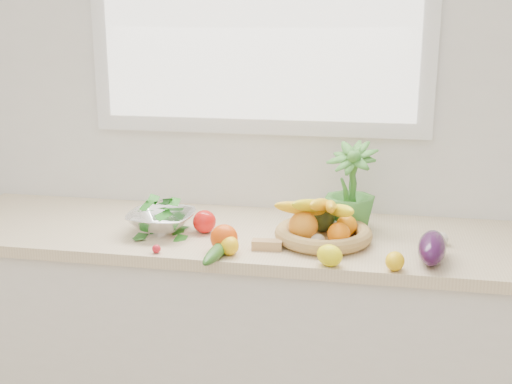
% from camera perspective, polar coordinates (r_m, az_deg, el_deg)
% --- Properties ---
extents(back_wall, '(4.50, 0.02, 2.70)m').
position_cam_1_polar(back_wall, '(2.48, 0.26, 8.69)').
color(back_wall, white).
rests_on(back_wall, ground).
extents(counter_cabinet, '(2.20, 0.58, 0.86)m').
position_cam_1_polar(counter_cabinet, '(2.47, -1.08, -13.82)').
color(counter_cabinet, silver).
rests_on(counter_cabinet, ground).
extents(countertop, '(2.24, 0.62, 0.04)m').
position_cam_1_polar(countertop, '(2.29, -1.14, -3.92)').
color(countertop, beige).
rests_on(countertop, counter_cabinet).
extents(orange_loose, '(0.12, 0.12, 0.09)m').
position_cam_1_polar(orange_loose, '(2.07, -2.85, -4.11)').
color(orange_loose, '#E44607').
rests_on(orange_loose, countertop).
extents(lemon_a, '(0.09, 0.10, 0.06)m').
position_cam_1_polar(lemon_a, '(2.05, -2.42, -4.75)').
color(lemon_a, yellow).
rests_on(lemon_a, countertop).
extents(lemon_b, '(0.07, 0.08, 0.06)m').
position_cam_1_polar(lemon_b, '(1.97, 12.25, -6.03)').
color(lemon_b, yellow).
rests_on(lemon_b, countertop).
extents(lemon_c, '(0.11, 0.10, 0.07)m').
position_cam_1_polar(lemon_c, '(1.97, 6.57, -5.62)').
color(lemon_c, yellow).
rests_on(lemon_c, countertop).
extents(apple, '(0.10, 0.10, 0.08)m').
position_cam_1_polar(apple, '(2.26, -4.61, -2.65)').
color(apple, red).
rests_on(apple, countertop).
extents(ginger, '(0.10, 0.05, 0.03)m').
position_cam_1_polar(ginger, '(2.10, 0.98, -4.71)').
color(ginger, tan).
rests_on(ginger, countertop).
extents(garlic_a, '(0.07, 0.07, 0.04)m').
position_cam_1_polar(garlic_a, '(2.22, 16.09, -3.99)').
color(garlic_a, silver).
rests_on(garlic_a, countertop).
extents(garlic_b, '(0.06, 0.06, 0.05)m').
position_cam_1_polar(garlic_b, '(2.25, 6.94, -3.19)').
color(garlic_b, silver).
rests_on(garlic_b, countertop).
extents(garlic_c, '(0.06, 0.06, 0.04)m').
position_cam_1_polar(garlic_c, '(2.13, 5.50, -4.29)').
color(garlic_c, white).
rests_on(garlic_c, countertop).
extents(eggplant, '(0.11, 0.23, 0.09)m').
position_cam_1_polar(eggplant, '(2.06, 15.37, -4.78)').
color(eggplant, '#2F0D33').
rests_on(eggplant, countertop).
extents(cucumber, '(0.07, 0.24, 0.04)m').
position_cam_1_polar(cucumber, '(2.03, -3.47, -5.30)').
color(cucumber, '#265B1A').
rests_on(cucumber, countertop).
extents(radish, '(0.04, 0.04, 0.03)m').
position_cam_1_polar(radish, '(2.09, -8.85, -5.02)').
color(radish, red).
rests_on(radish, countertop).
extents(potted_herb, '(0.24, 0.24, 0.32)m').
position_cam_1_polar(potted_herb, '(2.28, 8.39, 0.36)').
color(potted_herb, '#3E832F').
rests_on(potted_herb, countertop).
extents(fruit_basket, '(0.39, 0.39, 0.18)m').
position_cam_1_polar(fruit_basket, '(2.17, 5.92, -3.17)').
color(fruit_basket, tan).
rests_on(fruit_basket, countertop).
extents(colander_with_spinach, '(0.23, 0.23, 0.12)m').
position_cam_1_polar(colander_with_spinach, '(2.27, -8.41, -2.12)').
color(colander_with_spinach, white).
rests_on(colander_with_spinach, countertop).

